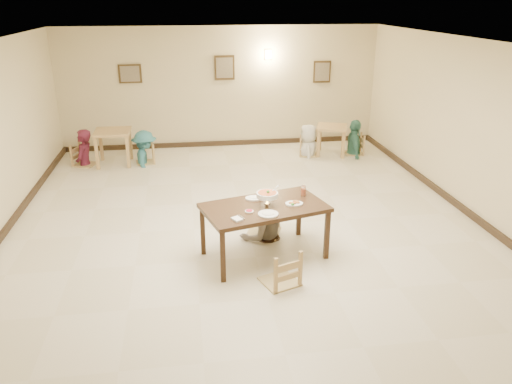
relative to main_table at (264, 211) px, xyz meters
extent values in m
plane|color=beige|center=(-0.13, 1.09, -0.74)|extent=(10.00, 10.00, 0.00)
plane|color=white|center=(-0.13, 1.09, 2.26)|extent=(10.00, 10.00, 0.00)
plane|color=beige|center=(-0.13, 6.09, 0.76)|extent=(10.00, 0.00, 10.00)
plane|color=beige|center=(-0.13, -3.91, 0.76)|extent=(10.00, 0.00, 10.00)
plane|color=beige|center=(3.87, 1.09, 0.76)|extent=(0.00, 10.00, 10.00)
cube|color=#312317|center=(-0.13, 6.06, -0.68)|extent=(8.00, 0.06, 0.12)
cube|color=#312317|center=(-4.10, 1.09, -0.68)|extent=(0.06, 10.00, 0.12)
cube|color=#312317|center=(3.84, 1.09, -0.68)|extent=(0.06, 10.00, 0.12)
cube|color=#3C2C17|center=(-2.33, 6.05, 1.16)|extent=(0.55, 0.03, 0.45)
cube|color=gray|center=(-2.33, 6.03, 1.16)|extent=(0.45, 0.01, 0.37)
cube|color=#3C2C17|center=(-0.03, 6.05, 1.26)|extent=(0.50, 0.03, 0.60)
cube|color=gray|center=(-0.03, 6.03, 1.26)|extent=(0.41, 0.01, 0.49)
cube|color=#3C2C17|center=(2.47, 6.05, 1.11)|extent=(0.45, 0.03, 0.55)
cube|color=gray|center=(2.47, 6.03, 1.11)|extent=(0.37, 0.01, 0.45)
cube|color=#FFD88C|center=(1.07, 6.05, 1.56)|extent=(0.16, 0.05, 0.22)
cube|color=#3C2515|center=(0.00, 0.00, 0.05)|extent=(1.95, 1.42, 0.06)
cube|color=#3C2515|center=(-0.67, -0.64, -0.36)|extent=(0.07, 0.07, 0.76)
cube|color=#3C2515|center=(0.90, -0.20, -0.36)|extent=(0.07, 0.07, 0.76)
cube|color=#3C2515|center=(-0.90, 0.20, -0.36)|extent=(0.07, 0.07, 0.76)
cube|color=#3C2515|center=(0.67, 0.64, -0.36)|extent=(0.07, 0.07, 0.76)
cube|color=tan|center=(0.11, 0.76, -0.24)|extent=(0.51, 0.51, 0.06)
cube|color=tan|center=(0.09, -0.77, -0.29)|extent=(0.46, 0.46, 0.05)
imported|color=gray|center=(0.08, 0.65, 0.07)|extent=(0.93, 0.81, 1.62)
torus|color=silver|center=(0.04, 0.00, 0.21)|extent=(0.24, 0.24, 0.01)
cylinder|color=silver|center=(0.04, 0.00, 0.10)|extent=(0.06, 0.06, 0.04)
cone|color=#FFA526|center=(0.04, 0.00, 0.15)|extent=(0.04, 0.04, 0.06)
cylinder|color=white|center=(0.04, 0.00, 0.25)|extent=(0.31, 0.31, 0.07)
cylinder|color=#C7542C|center=(0.04, 0.00, 0.28)|extent=(0.27, 0.27, 0.02)
sphere|color=#2D7223|center=(0.05, -0.01, 0.30)|extent=(0.04, 0.04, 0.04)
cylinder|color=silver|center=(0.16, 0.06, 0.31)|extent=(0.15, 0.09, 0.10)
cylinder|color=silver|center=(0.13, 0.06, 0.15)|extent=(0.01, 0.01, 0.14)
cylinder|color=silver|center=(-0.06, 0.06, 0.15)|extent=(0.01, 0.01, 0.14)
cylinder|color=silver|center=(0.04, -0.11, 0.15)|extent=(0.01, 0.01, 0.14)
cylinder|color=white|center=(-0.10, 0.28, 0.09)|extent=(0.28, 0.28, 0.02)
ellipsoid|color=white|center=(-0.10, 0.28, 0.10)|extent=(0.19, 0.16, 0.06)
cylinder|color=white|center=(0.00, -0.33, 0.09)|extent=(0.29, 0.29, 0.02)
ellipsoid|color=white|center=(0.00, -0.33, 0.10)|extent=(0.19, 0.16, 0.06)
cylinder|color=white|center=(0.44, -0.01, 0.09)|extent=(0.26, 0.26, 0.02)
sphere|color=#2D7223|center=(0.40, -0.08, 0.12)|extent=(0.04, 0.04, 0.04)
cylinder|color=white|center=(-0.25, -0.19, 0.09)|extent=(0.12, 0.12, 0.02)
cylinder|color=#AA0D21|center=(-0.25, -0.19, 0.10)|extent=(0.09, 0.09, 0.01)
cube|color=white|center=(-0.45, -0.44, 0.10)|extent=(0.17, 0.18, 0.03)
cube|color=silver|center=(-0.40, -0.36, 0.09)|extent=(0.08, 0.15, 0.01)
cube|color=silver|center=(-0.38, -0.36, 0.09)|extent=(0.08, 0.15, 0.01)
cylinder|color=white|center=(0.65, 0.30, 0.16)|extent=(0.08, 0.08, 0.16)
cylinder|color=#DF5D28|center=(0.65, 0.30, 0.15)|extent=(0.07, 0.07, 0.12)
cube|color=tan|center=(-2.73, 4.87, 0.03)|extent=(0.80, 0.80, 0.06)
cube|color=tan|center=(-3.07, 4.53, -0.37)|extent=(0.07, 0.07, 0.74)
cube|color=tan|center=(-2.39, 4.54, -0.37)|extent=(0.07, 0.07, 0.74)
cube|color=tan|center=(-3.07, 5.21, -0.37)|extent=(0.07, 0.07, 0.74)
cube|color=tan|center=(-2.39, 5.22, -0.37)|extent=(0.07, 0.07, 0.74)
cube|color=tan|center=(2.46, 4.90, -0.06)|extent=(0.90, 0.90, 0.06)
cube|color=tan|center=(2.09, 4.71, -0.41)|extent=(0.07, 0.07, 0.65)
cube|color=tan|center=(2.65, 4.52, -0.41)|extent=(0.07, 0.07, 0.65)
cube|color=tan|center=(2.27, 5.27, -0.41)|extent=(0.07, 0.07, 0.65)
cube|color=tan|center=(2.84, 5.09, -0.41)|extent=(0.07, 0.07, 0.65)
cube|color=tan|center=(-3.42, 4.89, -0.30)|extent=(0.45, 0.45, 0.05)
cube|color=tan|center=(-2.04, 4.85, -0.33)|extent=(0.42, 0.42, 0.05)
cube|color=tan|center=(1.89, 4.89, -0.33)|extent=(0.41, 0.41, 0.05)
cube|color=tan|center=(3.04, 4.84, -0.31)|extent=(0.44, 0.44, 0.05)
imported|color=#56182E|center=(-3.42, 4.89, 0.10)|extent=(0.51, 0.68, 1.69)
imported|color=teal|center=(-2.04, 4.85, 0.03)|extent=(0.67, 1.05, 1.54)
imported|color=silver|center=(1.89, 4.89, 0.03)|extent=(0.61, 0.83, 1.54)
imported|color=#418271|center=(3.04, 4.84, 0.12)|extent=(0.55, 1.05, 1.71)
camera|label=1|loc=(-1.09, -6.57, 2.92)|focal=35.00mm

